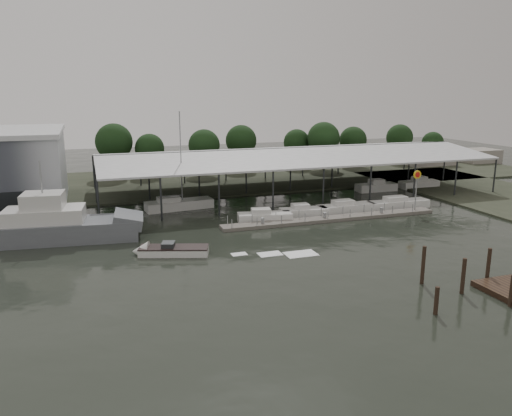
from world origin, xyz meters
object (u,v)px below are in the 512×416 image
object	(u,v)px
white_sailboat	(178,204)
speedboat_underway	(168,251)
shell_fuel_sign	(417,183)
grey_trawler	(57,226)

from	to	relation	value
white_sailboat	speedboat_underway	bearing A→B (deg)	-109.96
shell_fuel_sign	speedboat_underway	distance (m)	34.00
grey_trawler	white_sailboat	bearing A→B (deg)	40.82
shell_fuel_sign	grey_trawler	xyz separation A→B (m)	(-43.38, 1.79, -2.35)
shell_fuel_sign	grey_trawler	bearing A→B (deg)	177.64
grey_trawler	speedboat_underway	distance (m)	13.33
shell_fuel_sign	speedboat_underway	size ratio (longest dim) A/B	0.31
shell_fuel_sign	white_sailboat	bearing A→B (deg)	157.66
shell_fuel_sign	white_sailboat	size ratio (longest dim) A/B	0.42
grey_trawler	speedboat_underway	size ratio (longest dim) A/B	1.00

